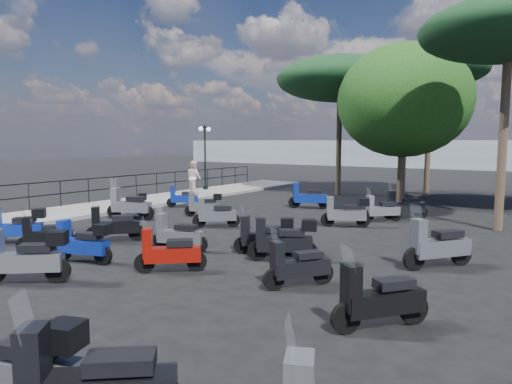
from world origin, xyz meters
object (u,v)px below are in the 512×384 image
Objects in this scene: scooter_3 at (129,206)px; scooter_15 at (215,214)px; scooter_24 at (379,300)px; scooter_21 at (381,210)px; scooter_6 at (26,258)px; scooter_9 at (204,205)px; scooter_16 at (346,213)px; scooter_4 at (128,205)px; scooter_5 at (183,198)px; scooter_27 at (404,206)px; scooter_14 at (178,235)px; scooter_12 at (83,243)px; pine_0 at (431,70)px; scooter_25 at (297,266)px; scooter_10 at (308,197)px; broadleaf_tree at (404,101)px; lamp_post_2 at (205,153)px; scooter_13 at (265,236)px; scooter_20 at (284,240)px; pine_2 at (340,79)px; scooter_2 at (17,227)px; scooter_18 at (16,365)px; scooter_26 at (437,246)px; scooter_8 at (113,226)px; pedestrian_far at (194,177)px; scooter_7 at (46,236)px; pine_3 at (509,31)px; scooter_19 at (169,253)px.

scooter_15 is at bearing -103.14° from scooter_3.
scooter_21 is at bearing -33.11° from scooter_24.
scooter_6 is 8.73m from scooter_9.
scooter_3 is at bearing 85.89° from scooter_16.
scooter_4 is 1.04× the size of scooter_5.
scooter_27 is (8.44, 5.78, -0.05)m from scooter_3.
scooter_14 is at bearing -173.45° from scooter_4.
scooter_12 is 20.12m from pine_0.
scooter_24 is at bearing -162.05° from scooter_5.
scooter_15 reaches higher than scooter_25.
scooter_10 is 0.23× the size of broadleaf_tree.
scooter_13 is (10.67, -10.29, -1.76)m from lamp_post_2.
scooter_3 reaches higher than scooter_15.
scooter_15 is 5.99m from scooter_21.
scooter_4 is (3.18, -8.31, -1.78)m from lamp_post_2.
scooter_9 is (-2.41, 8.39, -0.09)m from scooter_6.
pine_2 is at bearing -12.20° from scooter_20.
scooter_2 is 1.02× the size of scooter_15.
scooter_12 is at bearing 29.30° from scooter_18.
pine_2 is (-1.00, 5.43, 5.63)m from scooter_10.
scooter_12 is 0.21× the size of broadleaf_tree.
scooter_3 is 1.39× the size of scooter_4.
scooter_3 reaches higher than scooter_5.
scooter_20 is (2.82, 0.68, 0.07)m from scooter_14.
scooter_8 is at bearing 52.49° from scooter_26.
scooter_26 is (13.61, -7.10, -0.51)m from pedestrian_far.
scooter_2 is 0.18× the size of pine_2.
scooter_9 is 6.29m from scooter_13.
scooter_27 is (6.34, 10.36, 0.05)m from scooter_7.
broadleaf_tree reaches higher than scooter_8.
lamp_post_2 reaches higher than scooter_6.
scooter_13 is 16.92m from pine_0.
scooter_16 is (0.24, 4.68, 0.02)m from scooter_13.
scooter_12 is 8.25m from scooter_26.
pine_3 is (0.65, 5.72, 5.75)m from scooter_26.
broadleaf_tree is (-0.24, 7.08, 4.24)m from scooter_16.
scooter_9 is at bearing -157.17° from scooter_5.
pine_3 is (3.85, 7.17, 5.76)m from scooter_20.
scooter_8 is 1.05× the size of scooter_19.
scooter_2 is 5.56m from scooter_19.
scooter_4 is 1.01× the size of scooter_15.
scooter_6 is 3.94m from scooter_8.
pine_3 is at bearing -97.85° from scooter_8.
scooter_20 is at bearing -153.93° from scooter_9.
pedestrian_far is 0.24× the size of pine_2.
pine_0 is at bearing -73.00° from scooter_5.
scooter_21 is 11.28m from pine_0.
scooter_25 is (6.92, 1.06, 0.01)m from scooter_7.
scooter_6 is 21.58m from pine_0.
scooter_3 is 1.15× the size of scooter_26.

